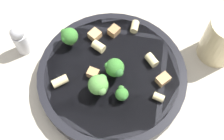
{
  "coord_description": "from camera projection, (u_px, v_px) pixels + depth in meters",
  "views": [
    {
      "loc": [
        0.13,
        -0.21,
        0.51
      ],
      "look_at": [
        0.0,
        0.0,
        0.05
      ],
      "focal_mm": 45.0,
      "sensor_mm": 36.0,
      "label": 1
    }
  ],
  "objects": [
    {
      "name": "chicken_chunk_1",
      "position": [
        93.0,
        73.0,
        0.53
      ],
      "size": [
        0.02,
        0.02,
        0.02
      ],
      "primitive_type": "cube",
      "rotation": [
        0.0,
        0.0,
        0.17
      ],
      "color": "tan",
      "rests_on": "pasta_bowl"
    },
    {
      "name": "broccoli_floret_0",
      "position": [
        101.0,
        86.0,
        0.5
      ],
      "size": [
        0.04,
        0.04,
        0.05
      ],
      "color": "#84AD60",
      "rests_on": "pasta_bowl"
    },
    {
      "name": "pepper_shaker",
      "position": [
        20.0,
        40.0,
        0.57
      ],
      "size": [
        0.03,
        0.03,
        0.08
      ],
      "color": "silver",
      "rests_on": "ground_plane"
    },
    {
      "name": "drinking_glass",
      "position": [
        221.0,
        41.0,
        0.56
      ],
      "size": [
        0.08,
        0.08,
        0.1
      ],
      "color": "beige",
      "rests_on": "ground_plane"
    },
    {
      "name": "rigatoni_4",
      "position": [
        99.0,
        46.0,
        0.56
      ],
      "size": [
        0.03,
        0.02,
        0.02
      ],
      "primitive_type": "cylinder",
      "rotation": [
        1.57,
        0.0,
        1.48
      ],
      "color": "beige",
      "rests_on": "pasta_bowl"
    },
    {
      "name": "chicken_chunk_2",
      "position": [
        163.0,
        79.0,
        0.52
      ],
      "size": [
        0.03,
        0.03,
        0.01
      ],
      "primitive_type": "cube",
      "rotation": [
        0.0,
        0.0,
        1.22
      ],
      "color": "tan",
      "rests_on": "pasta_bowl"
    },
    {
      "name": "rigatoni_1",
      "position": [
        158.0,
        99.0,
        0.51
      ],
      "size": [
        0.02,
        0.02,
        0.01
      ],
      "primitive_type": "cylinder",
      "rotation": [
        1.57,
        0.0,
        1.68
      ],
      "color": "beige",
      "rests_on": "pasta_bowl"
    },
    {
      "name": "broccoli_floret_3",
      "position": [
        114.0,
        69.0,
        0.51
      ],
      "size": [
        0.04,
        0.04,
        0.04
      ],
      "color": "#84AD60",
      "rests_on": "pasta_bowl"
    },
    {
      "name": "chicken_chunk_3",
      "position": [
        95.0,
        35.0,
        0.57
      ],
      "size": [
        0.02,
        0.03,
        0.01
      ],
      "primitive_type": "cube",
      "rotation": [
        0.0,
        0.0,
        1.4
      ],
      "color": "tan",
      "rests_on": "pasta_bowl"
    },
    {
      "name": "broccoli_floret_1",
      "position": [
        122.0,
        94.0,
        0.5
      ],
      "size": [
        0.02,
        0.02,
        0.03
      ],
      "color": "#9EC175",
      "rests_on": "pasta_bowl"
    },
    {
      "name": "rigatoni_2",
      "position": [
        135.0,
        27.0,
        0.58
      ],
      "size": [
        0.02,
        0.03,
        0.02
      ],
      "primitive_type": "cylinder",
      "rotation": [
        1.57,
        0.0,
        0.35
      ],
      "color": "beige",
      "rests_on": "pasta_bowl"
    },
    {
      "name": "ground_plane",
      "position": [
        112.0,
        80.0,
        0.57
      ],
      "size": [
        2.0,
        2.0,
        0.0
      ],
      "primitive_type": "plane",
      "color": "#BCB29E"
    },
    {
      "name": "chicken_chunk_0",
      "position": [
        114.0,
        31.0,
        0.57
      ],
      "size": [
        0.02,
        0.02,
        0.02
      ],
      "primitive_type": "cube",
      "rotation": [
        0.0,
        0.0,
        1.42
      ],
      "color": "#A87A4C",
      "rests_on": "pasta_bowl"
    },
    {
      "name": "rigatoni_0",
      "position": [
        60.0,
        81.0,
        0.52
      ],
      "size": [
        0.03,
        0.03,
        0.02
      ],
      "primitive_type": "cylinder",
      "rotation": [
        1.57,
        0.0,
        2.64
      ],
      "color": "beige",
      "rests_on": "pasta_bowl"
    },
    {
      "name": "broccoli_floret_2",
      "position": [
        69.0,
        36.0,
        0.55
      ],
      "size": [
        0.04,
        0.04,
        0.04
      ],
      "color": "#93B766",
      "rests_on": "pasta_bowl"
    },
    {
      "name": "pasta_bowl",
      "position": [
        112.0,
        76.0,
        0.55
      ],
      "size": [
        0.29,
        0.29,
        0.04
      ],
      "color": "black",
      "rests_on": "ground_plane"
    },
    {
      "name": "rigatoni_3",
      "position": [
        152.0,
        60.0,
        0.54
      ],
      "size": [
        0.03,
        0.03,
        0.02
      ],
      "primitive_type": "cylinder",
      "rotation": [
        1.57,
        0.0,
        1.13
      ],
      "color": "beige",
      "rests_on": "pasta_bowl"
    }
  ]
}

